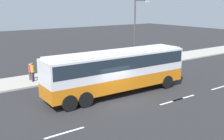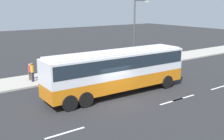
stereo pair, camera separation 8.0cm
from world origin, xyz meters
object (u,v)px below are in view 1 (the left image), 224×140
Objects in this scene: pedestrian_near_curb at (33,71)px; street_lamp at (136,29)px; coach_bus at (117,68)px; pedestrian_at_crossing at (30,71)px.

street_lamp reaches higher than pedestrian_near_curb.
coach_bus is at bearing -139.77° from street_lamp.
pedestrian_at_crossing is at bearing 121.59° from coach_bus.
pedestrian_near_curb is 11.54m from street_lamp.
coach_bus is 9.07m from street_lamp.
pedestrian_near_curb is 0.24× the size of street_lamp.
pedestrian_near_curb is at bearing -1.49° from pedestrian_at_crossing.
coach_bus reaches higher than pedestrian_at_crossing.
pedestrian_at_crossing is (-4.31, 7.44, -1.08)m from coach_bus.
pedestrian_at_crossing is 0.21× the size of street_lamp.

